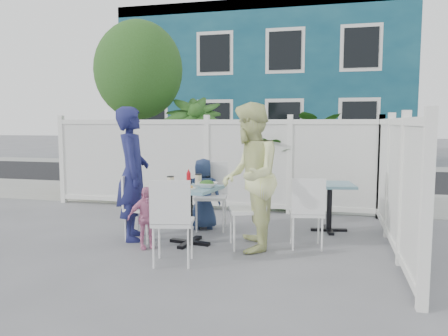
% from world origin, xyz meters
% --- Properties ---
extents(ground, '(80.00, 80.00, 0.00)m').
position_xyz_m(ground, '(0.00, 0.00, 0.00)').
color(ground, slate).
extents(near_sidewalk, '(24.00, 2.60, 0.01)m').
position_xyz_m(near_sidewalk, '(0.00, 3.80, 0.01)').
color(near_sidewalk, gray).
rests_on(near_sidewalk, ground).
extents(street, '(24.00, 5.00, 0.01)m').
position_xyz_m(street, '(0.00, 7.50, 0.00)').
color(street, black).
rests_on(street, ground).
extents(far_sidewalk, '(24.00, 1.60, 0.01)m').
position_xyz_m(far_sidewalk, '(0.00, 10.60, 0.01)').
color(far_sidewalk, gray).
rests_on(far_sidewalk, ground).
extents(building, '(11.00, 6.00, 6.00)m').
position_xyz_m(building, '(-0.50, 14.00, 3.00)').
color(building, navy).
rests_on(building, ground).
extents(fence_back, '(5.86, 0.08, 1.60)m').
position_xyz_m(fence_back, '(0.10, 2.40, 0.78)').
color(fence_back, white).
rests_on(fence_back, ground).
extents(fence_right, '(0.08, 3.66, 1.60)m').
position_xyz_m(fence_right, '(3.00, 0.60, 0.78)').
color(fence_right, white).
rests_on(fence_right, ground).
extents(tree, '(1.80, 1.62, 3.59)m').
position_xyz_m(tree, '(-1.60, 3.30, 2.59)').
color(tree, '#382316').
rests_on(tree, ground).
extents(utility_cabinet, '(0.78, 0.61, 1.32)m').
position_xyz_m(utility_cabinet, '(-2.80, 4.00, 0.66)').
color(utility_cabinet, gold).
rests_on(utility_cabinet, ground).
extents(potted_shrub_a, '(1.40, 1.40, 2.05)m').
position_xyz_m(potted_shrub_a, '(-0.41, 3.10, 1.03)').
color(potted_shrub_a, '#254A17').
rests_on(potted_shrub_a, ground).
extents(potted_shrub_b, '(2.00, 1.91, 1.72)m').
position_xyz_m(potted_shrub_b, '(1.57, 3.00, 0.86)').
color(potted_shrub_b, '#254A17').
rests_on(potted_shrub_b, ground).
extents(main_table, '(0.79, 0.79, 0.74)m').
position_xyz_m(main_table, '(0.50, 0.23, 0.57)').
color(main_table, teal).
rests_on(main_table, ground).
extents(spare_table, '(0.75, 0.75, 0.69)m').
position_xyz_m(spare_table, '(2.22, 1.34, 0.53)').
color(spare_table, teal).
rests_on(spare_table, ground).
extents(chair_left, '(0.41, 0.42, 0.86)m').
position_xyz_m(chair_left, '(-0.24, 0.27, 0.50)').
color(chair_left, white).
rests_on(chair_left, ground).
extents(chair_right, '(0.54, 0.55, 0.96)m').
position_xyz_m(chair_right, '(1.31, 0.30, 0.56)').
color(chair_right, white).
rests_on(chair_right, ground).
extents(chair_back, '(0.51, 0.49, 0.98)m').
position_xyz_m(chair_back, '(0.55, 1.10, 0.57)').
color(chair_back, white).
rests_on(chair_back, ground).
extents(chair_near, '(0.51, 0.50, 0.95)m').
position_xyz_m(chair_near, '(0.59, -0.64, 0.55)').
color(chair_near, white).
rests_on(chair_near, ground).
extents(chair_spare, '(0.46, 0.45, 0.89)m').
position_xyz_m(chair_spare, '(1.97, 0.36, 0.52)').
color(chair_spare, white).
rests_on(chair_spare, ground).
extents(man, '(0.62, 0.75, 1.76)m').
position_xyz_m(man, '(-0.30, 0.29, 0.88)').
color(man, navy).
rests_on(man, ground).
extents(woman, '(0.81, 0.97, 1.79)m').
position_xyz_m(woman, '(1.29, 0.18, 0.90)').
color(woman, '#D7E657').
rests_on(woman, ground).
extents(boy, '(0.57, 0.45, 1.03)m').
position_xyz_m(boy, '(0.44, 1.05, 0.52)').
color(boy, navy).
rests_on(boy, ground).
extents(toddler, '(0.47, 0.43, 0.77)m').
position_xyz_m(toddler, '(0.04, -0.09, 0.38)').
color(toddler, pink).
rests_on(toddler, ground).
extents(plate_main, '(0.26, 0.26, 0.02)m').
position_xyz_m(plate_main, '(0.50, 0.08, 0.74)').
color(plate_main, white).
rests_on(plate_main, main_table).
extents(plate_side, '(0.20, 0.20, 0.01)m').
position_xyz_m(plate_side, '(0.34, 0.30, 0.74)').
color(plate_side, white).
rests_on(plate_side, main_table).
extents(salad_bowl, '(0.26, 0.26, 0.06)m').
position_xyz_m(salad_bowl, '(0.73, 0.25, 0.77)').
color(salad_bowl, white).
rests_on(salad_bowl, main_table).
extents(coffee_cup_a, '(0.09, 0.09, 0.13)m').
position_xyz_m(coffee_cup_a, '(0.28, 0.16, 0.80)').
color(coffee_cup_a, beige).
rests_on(coffee_cup_a, main_table).
extents(coffee_cup_b, '(0.09, 0.09, 0.13)m').
position_xyz_m(coffee_cup_b, '(0.54, 0.47, 0.80)').
color(coffee_cup_b, beige).
rests_on(coffee_cup_b, main_table).
extents(ketchup_bottle, '(0.06, 0.06, 0.18)m').
position_xyz_m(ketchup_bottle, '(0.48, 0.27, 0.82)').
color(ketchup_bottle, red).
rests_on(ketchup_bottle, main_table).
extents(salt_shaker, '(0.03, 0.03, 0.07)m').
position_xyz_m(salt_shaker, '(0.39, 0.45, 0.77)').
color(salt_shaker, white).
rests_on(salt_shaker, main_table).
extents(pepper_shaker, '(0.03, 0.03, 0.07)m').
position_xyz_m(pepper_shaker, '(0.43, 0.50, 0.77)').
color(pepper_shaker, black).
rests_on(pepper_shaker, main_table).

